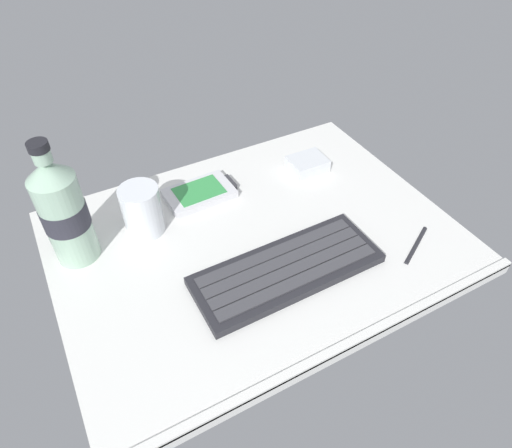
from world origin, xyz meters
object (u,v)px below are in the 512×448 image
(water_bottle, at_px, (63,211))
(stylus_pen, at_px, (416,244))
(handheld_device, at_px, (200,193))
(juice_cup, at_px, (143,212))
(keyboard, at_px, (287,269))
(charger_block, at_px, (307,164))

(water_bottle, bearing_deg, stylus_pen, -26.45)
(handheld_device, height_order, juice_cup, juice_cup)
(keyboard, xyz_separation_m, stylus_pen, (0.21, -0.05, -0.00))
(handheld_device, xyz_separation_m, juice_cup, (-0.11, -0.04, 0.03))
(keyboard, height_order, stylus_pen, keyboard)
(handheld_device, height_order, charger_block, charger_block)
(juice_cup, bearing_deg, keyboard, -50.80)
(keyboard, xyz_separation_m, charger_block, (0.17, 0.21, 0.00))
(stylus_pen, bearing_deg, keyboard, 137.95)
(keyboard, height_order, water_bottle, water_bottle)
(keyboard, bearing_deg, charger_block, 50.45)
(handheld_device, height_order, water_bottle, water_bottle)
(handheld_device, distance_m, juice_cup, 0.12)
(charger_block, height_order, stylus_pen, charger_block)
(juice_cup, distance_m, charger_block, 0.33)
(juice_cup, bearing_deg, water_bottle, -177.90)
(keyboard, relative_size, water_bottle, 1.40)
(keyboard, height_order, juice_cup, juice_cup)
(stylus_pen, bearing_deg, charger_block, 70.46)
(water_bottle, xyz_separation_m, stylus_pen, (0.48, -0.24, -0.09))
(charger_block, bearing_deg, keyboard, -129.55)
(juice_cup, xyz_separation_m, water_bottle, (-0.11, -0.00, 0.05))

